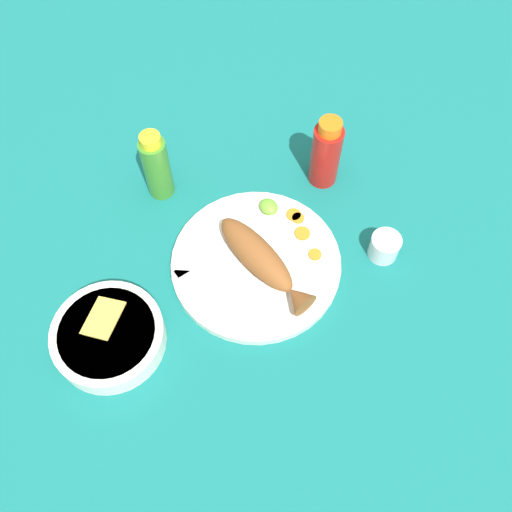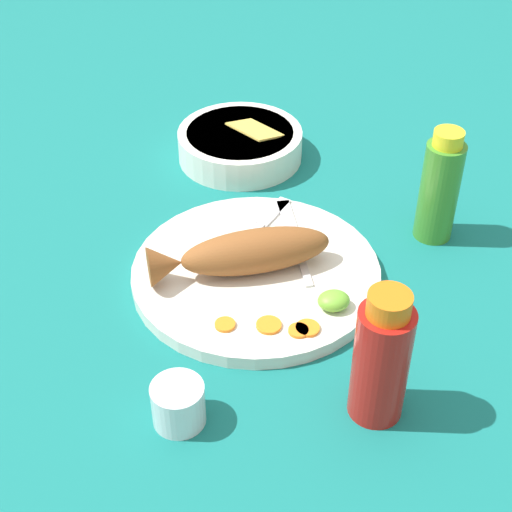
# 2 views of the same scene
# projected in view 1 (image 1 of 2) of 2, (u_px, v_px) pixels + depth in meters

# --- Properties ---
(ground_plane) EXTENTS (4.00, 4.00, 0.00)m
(ground_plane) POSITION_uv_depth(u_px,v_px,m) (256.00, 266.00, 1.08)
(ground_plane) COLOR #146B66
(main_plate) EXTENTS (0.32, 0.32, 0.02)m
(main_plate) POSITION_uv_depth(u_px,v_px,m) (256.00, 264.00, 1.07)
(main_plate) COLOR silver
(main_plate) RESTS_ON ground_plane
(fried_fish) EXTENTS (0.23, 0.07, 0.06)m
(fried_fish) POSITION_uv_depth(u_px,v_px,m) (262.00, 260.00, 1.03)
(fried_fish) COLOR brown
(fried_fish) RESTS_ON main_plate
(fork_near) EXTENTS (0.13, 0.15, 0.00)m
(fork_near) POSITION_uv_depth(u_px,v_px,m) (215.00, 277.00, 1.04)
(fork_near) COLOR silver
(fork_near) RESTS_ON main_plate
(fork_far) EXTENTS (0.02, 0.19, 0.00)m
(fork_far) POSITION_uv_depth(u_px,v_px,m) (212.00, 254.00, 1.07)
(fork_far) COLOR silver
(fork_far) RESTS_ON main_plate
(carrot_slice_near) EXTENTS (0.02, 0.02, 0.00)m
(carrot_slice_near) POSITION_uv_depth(u_px,v_px,m) (315.00, 254.00, 1.07)
(carrot_slice_near) COLOR orange
(carrot_slice_near) RESTS_ON main_plate
(carrot_slice_mid) EXTENTS (0.03, 0.03, 0.00)m
(carrot_slice_mid) POSITION_uv_depth(u_px,v_px,m) (302.00, 233.00, 1.09)
(carrot_slice_mid) COLOR orange
(carrot_slice_mid) RESTS_ON main_plate
(carrot_slice_far) EXTENTS (0.02, 0.02, 0.00)m
(carrot_slice_far) POSITION_uv_depth(u_px,v_px,m) (298.00, 218.00, 1.11)
(carrot_slice_far) COLOR orange
(carrot_slice_far) RESTS_ON main_plate
(carrot_slice_extra) EXTENTS (0.03, 0.03, 0.00)m
(carrot_slice_extra) POSITION_uv_depth(u_px,v_px,m) (294.00, 215.00, 1.11)
(carrot_slice_extra) COLOR orange
(carrot_slice_extra) RESTS_ON main_plate
(lime_wedge_main) EXTENTS (0.04, 0.03, 0.02)m
(lime_wedge_main) POSITION_uv_depth(u_px,v_px,m) (269.00, 207.00, 1.11)
(lime_wedge_main) COLOR #6BB233
(lime_wedge_main) RESTS_ON main_plate
(hot_sauce_bottle_red) EXTENTS (0.06, 0.06, 0.16)m
(hot_sauce_bottle_red) POSITION_uv_depth(u_px,v_px,m) (326.00, 153.00, 1.11)
(hot_sauce_bottle_red) COLOR #B21914
(hot_sauce_bottle_red) RESTS_ON ground_plane
(hot_sauce_bottle_green) EXTENTS (0.05, 0.05, 0.16)m
(hot_sauce_bottle_green) POSITION_uv_depth(u_px,v_px,m) (157.00, 166.00, 1.10)
(hot_sauce_bottle_green) COLOR #3D8428
(hot_sauce_bottle_green) RESTS_ON ground_plane
(salt_cup) EXTENTS (0.06, 0.06, 0.05)m
(salt_cup) POSITION_uv_depth(u_px,v_px,m) (384.00, 247.00, 1.07)
(salt_cup) COLOR silver
(salt_cup) RESTS_ON ground_plane
(guacamole_bowl) EXTENTS (0.19, 0.19, 0.06)m
(guacamole_bowl) POSITION_uv_depth(u_px,v_px,m) (109.00, 336.00, 0.98)
(guacamole_bowl) COLOR white
(guacamole_bowl) RESTS_ON ground_plane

